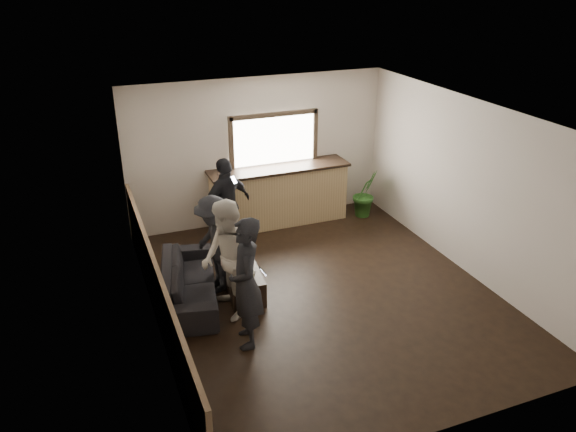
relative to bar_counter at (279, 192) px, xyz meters
name	(u,v)px	position (x,y,z in m)	size (l,w,h in m)	color
ground	(322,293)	(-0.30, -2.70, -0.64)	(5.00, 6.00, 0.01)	black
room_shell	(277,214)	(-1.04, -2.70, 0.83)	(5.01, 6.01, 2.80)	silver
bar_counter	(279,192)	(0.00, 0.00, 0.00)	(2.70, 0.68, 2.13)	#9D8055
sofa	(189,281)	(-2.23, -2.08, -0.35)	(2.01, 0.78, 0.59)	black
coffee_table	(244,283)	(-1.43, -2.29, -0.44)	(0.49, 0.89, 0.40)	black
cup_a	(238,266)	(-1.47, -2.16, -0.20)	(0.12, 0.12, 0.09)	silver
cup_b	(252,275)	(-1.35, -2.48, -0.20)	(0.10, 0.10, 0.10)	silver
potted_plant	(365,193)	(1.72, -0.32, -0.17)	(0.52, 0.42, 0.95)	#2D6623
person_a	(246,284)	(-1.73, -3.42, 0.26)	(0.55, 0.73, 1.81)	black
person_b	(227,261)	(-1.78, -2.69, 0.24)	(0.70, 0.88, 1.75)	beige
person_c	(214,244)	(-1.77, -1.95, 0.13)	(0.72, 1.08, 1.55)	black
person_d	(227,205)	(-1.22, -0.71, 0.20)	(1.07, 0.78, 1.69)	black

